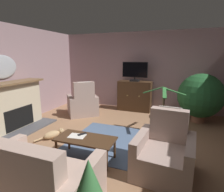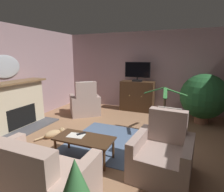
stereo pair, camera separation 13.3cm
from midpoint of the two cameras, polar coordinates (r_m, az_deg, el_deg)
ground_plane at (r=3.96m, az=-0.34°, el=-15.51°), size 6.49×6.49×0.04m
wall_back at (r=6.40m, az=9.29°, el=7.70°), size 6.49×0.10×2.66m
wall_left at (r=5.38m, az=-31.87°, el=5.15°), size 0.10×6.49×2.66m
rug_central at (r=4.03m, az=1.36°, el=-14.55°), size 2.15×1.78×0.01m
fireplace at (r=5.21m, az=-29.20°, el=-3.13°), size 0.83×1.72×1.22m
wall_mirror_oval at (r=5.26m, az=-32.12°, el=7.81°), size 0.06×0.85×0.58m
tv_cabinet at (r=6.23m, az=6.54°, el=-0.17°), size 1.12×0.48×1.02m
television at (r=6.05m, az=6.62°, el=7.82°), size 0.84×0.20×0.64m
coffee_table at (r=3.36m, az=-9.54°, el=-13.71°), size 1.07×0.52×0.41m
tv_remote at (r=3.47m, az=-10.52°, el=-11.79°), size 0.13×0.17×0.02m
folded_newspaper at (r=3.44m, az=-12.11°, el=-12.27°), size 0.33×0.26×0.01m
sofa_floral at (r=2.65m, az=-24.35°, el=-23.52°), size 1.49×0.85×0.95m
armchair_in_far_corner at (r=3.10m, az=14.98°, el=-17.32°), size 0.94×0.96×1.00m
armchair_angled_to_table at (r=5.85m, az=-9.86°, el=-2.62°), size 1.24×1.24×1.11m
potted_plant_on_hearth_side at (r=5.57m, az=25.57°, el=0.01°), size 1.23×1.23×1.38m
potted_plant_small_fern_corner at (r=4.56m, az=14.83°, el=-7.41°), size 0.98×0.91×1.14m
cat at (r=4.45m, az=-18.95°, el=-11.36°), size 0.39×0.63×0.19m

